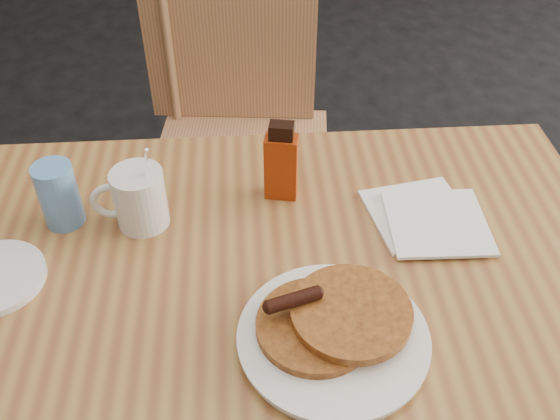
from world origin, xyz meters
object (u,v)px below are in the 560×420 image
object	(u,v)px
chair_main_far	(236,104)
coffee_mug	(138,198)
main_table	(270,293)
syrup_bottle	(281,163)
pancake_plate	(333,331)
blue_tumbler	(59,195)

from	to	relation	value
chair_main_far	coffee_mug	size ratio (longest dim) A/B	6.11
main_table	coffee_mug	distance (m)	0.27
chair_main_far	syrup_bottle	bearing A→B (deg)	-75.72
main_table	syrup_bottle	size ratio (longest dim) A/B	8.36
pancake_plate	chair_main_far	bearing A→B (deg)	94.20
main_table	chair_main_far	bearing A→B (deg)	89.57
coffee_mug	blue_tumbler	xyz separation A→B (m)	(-0.13, 0.02, 0.00)
pancake_plate	blue_tumbler	world-z (taller)	blue_tumbler
syrup_bottle	pancake_plate	bearing A→B (deg)	-70.54
main_table	pancake_plate	xyz separation A→B (m)	(0.07, -0.13, 0.06)
chair_main_far	syrup_bottle	world-z (taller)	chair_main_far
syrup_bottle	blue_tumbler	xyz separation A→B (m)	(-0.37, -0.02, -0.01)
main_table	chair_main_far	size ratio (longest dim) A/B	1.25
pancake_plate	blue_tumbler	bearing A→B (deg)	142.38
main_table	coffee_mug	bearing A→B (deg)	142.53
coffee_mug	syrup_bottle	bearing A→B (deg)	2.24
syrup_bottle	blue_tumbler	bearing A→B (deg)	-162.13
syrup_bottle	chair_main_far	bearing A→B (deg)	108.98
pancake_plate	blue_tumbler	size ratio (longest dim) A/B	2.34
main_table	blue_tumbler	world-z (taller)	blue_tumbler
main_table	chair_main_far	world-z (taller)	chair_main_far
coffee_mug	pancake_plate	bearing A→B (deg)	-53.70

